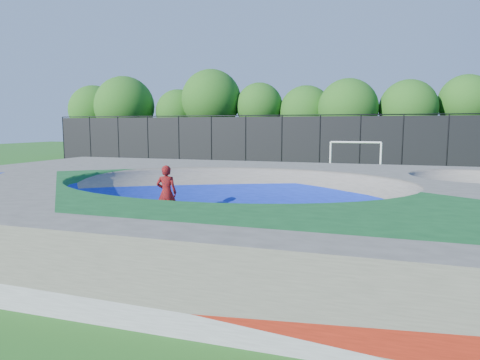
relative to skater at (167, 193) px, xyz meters
name	(u,v)px	position (x,y,z in m)	size (l,w,h in m)	color
ground	(233,227)	(2.43, -0.25, -0.93)	(120.00, 120.00, 0.00)	#1E5A19
skate_deck	(233,203)	(2.43, -0.25, -0.18)	(22.00, 14.00, 1.50)	gray
skater	(167,193)	(0.00, 0.00, 0.00)	(0.68, 0.45, 1.86)	red
skateboard	(167,219)	(0.00, 0.00, -0.91)	(0.78, 0.22, 0.05)	black
soccer_goal	(355,152)	(5.33, 16.00, 0.58)	(3.29, 0.12, 2.17)	white
fence	(320,140)	(2.43, 20.75, 1.17)	(48.09, 0.09, 4.04)	black
treeline	(292,107)	(-0.77, 25.77, 3.94)	(54.09, 7.18, 8.46)	#4F3327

